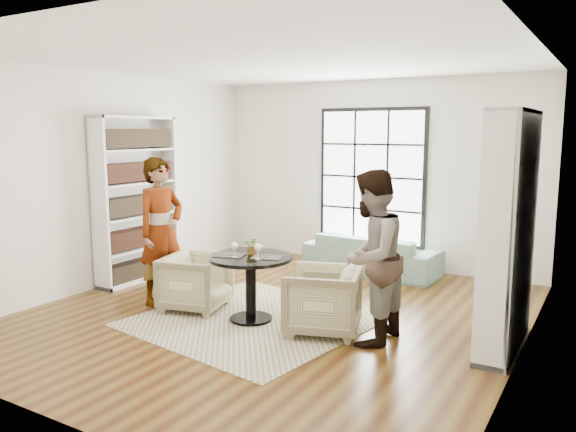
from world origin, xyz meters
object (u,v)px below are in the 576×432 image
Objects in this scene: sofa at (372,254)px; person_left at (161,231)px; pedestal_table at (251,274)px; armchair_left at (196,282)px; flower_centerpiece at (252,246)px; wine_glass_left at (234,247)px; armchair_right at (322,300)px; wine_glass_right at (258,248)px; person_right at (371,258)px.

sofa is 1.11× the size of person_left.
pedestal_table is at bearing 86.10° from sofa.
flower_centerpiece reaches higher than armchair_left.
sofa is at bearing 80.96° from wine_glass_left.
person_left reaches higher than wine_glass_left.
flower_centerpiece reaches higher than armchair_right.
person_left reaches higher than wine_glass_right.
armchair_right is at bearing 1.17° from flower_centerpiece.
person_right is (1.08, -2.71, 0.60)m from sofa.
pedestal_table is at bearing -75.11° from flower_centerpiece.
sofa is at bearing -156.76° from person_right.
wine_glass_right is (1.53, -0.09, -0.03)m from person_left.
person_right is (1.44, 0.08, 0.35)m from pedestal_table.
armchair_right is at bearing 13.38° from wine_glass_left.
wine_glass_right reaches higher than armchair_right.
flower_centerpiece is (-0.37, -2.73, 0.57)m from sofa.
pedestal_table is at bearing 151.89° from wine_glass_right.
armchair_left is (-1.18, -2.79, 0.04)m from sofa.
person_left is 10.56× the size of wine_glass_left.
wine_glass_right is at bearing -94.77° from armchair_right.
pedestal_table is 5.46× the size of wine_glass_left.
wine_glass_right reaches higher than pedestal_table.
sofa is 2.77m from armchair_right.
person_right reaches higher than sofa.
person_left reaches higher than sofa.
pedestal_table reaches higher than sofa.
armchair_right is 2.33m from person_left.
pedestal_table reaches higher than armchair_left.
flower_centerpiece is at bearing 139.75° from wine_glass_right.
person_left is 8.94× the size of flower_centerpiece.
wine_glass_left is 0.24m from flower_centerpiece.
sofa is 2.73× the size of armchair_left.
armchair_left is at bearing -175.59° from flower_centerpiece.
armchair_right is 0.43× the size of person_left.
wine_glass_left is at bearing -126.25° from pedestal_table.
wine_glass_left reaches higher than armchair_right.
wine_glass_right is 0.86× the size of flower_centerpiece.
pedestal_table is at bearing -102.52° from armchair_right.
person_right is 8.67× the size of flower_centerpiece.
armchair_right reaches higher than armchair_left.
person_left is 10.38× the size of wine_glass_right.
armchair_right is (0.53, -2.71, 0.06)m from sofa.
person_left is at bearing 179.89° from pedestal_table.
wine_glass_left reaches higher than armchair_left.
armchair_left is at bearing -82.82° from person_left.
pedestal_table is 1.21× the size of armchair_right.
person_right reaches higher than wine_glass_right.
armchair_left is 0.40× the size of person_left.
armchair_left is 1.13m from wine_glass_right.
flower_centerpiece reaches higher than wine_glass_left.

